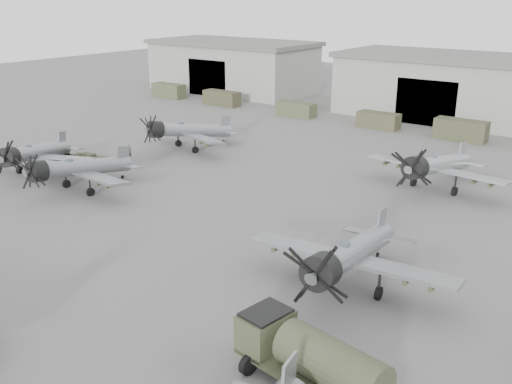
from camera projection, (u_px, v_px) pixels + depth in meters
The scene contains 16 objects.
ground at pixel (76, 289), 33.90m from camera, with size 220.00×220.00×0.00m, color #61615F.
hangar_left at pixel (233, 66), 100.73m from camera, with size 29.00×14.80×8.70m.
hangar_center at pixel (445, 86), 79.31m from camera, with size 29.00×14.80×8.70m.
support_truck_0 at pixel (169, 91), 95.07m from camera, with size 5.93×2.20×2.29m, color #444930.
support_truck_1 at pixel (222, 98), 88.58m from camera, with size 6.02×2.20×2.21m, color #3D3C28.
support_truck_2 at pixel (296, 109), 80.84m from camera, with size 5.57×2.20×1.96m, color #434930.
support_truck_3 at pixel (378, 120), 73.71m from camera, with size 5.41×2.20×2.02m, color #42412B.
support_truck_4 at pixel (461, 130), 67.66m from camera, with size 6.07×2.20×2.45m, color #3D4029.
aircraft_mid_0 at pixel (32, 153), 54.38m from camera, with size 11.57×10.48×4.73m.
aircraft_mid_1 at pixel (75, 169), 49.70m from camera, with size 11.83×10.64×4.74m.
aircraft_mid_2 at pixel (348, 256), 32.92m from camera, with size 12.83×11.54×5.10m.
aircraft_far_0 at pixel (185, 130), 63.16m from camera, with size 12.14×10.93×4.84m.
aircraft_far_1 at pixel (435, 166), 49.91m from camera, with size 12.94×11.64×5.15m.
fuel_tanker at pixel (312, 357), 24.86m from camera, with size 7.92×3.64×2.94m.
tug_trailer at pixel (70, 154), 60.37m from camera, with size 6.91×2.55×1.37m.
ground_crew at pixel (129, 152), 60.02m from camera, with size 0.57×0.38×1.57m, color #3C3A27.
Camera 1 is at (26.54, -17.69, 16.73)m, focal length 40.00 mm.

